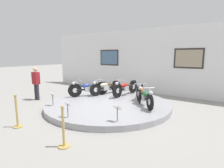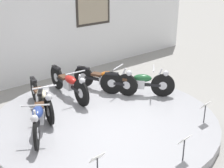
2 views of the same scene
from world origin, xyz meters
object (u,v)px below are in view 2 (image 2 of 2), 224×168
motorcycle_green (139,82)px  info_placard_front_right (205,108)px  motorcycle_cream (41,97)px  motorcycle_blue (39,115)px  info_placard_front_centre (184,143)px  motorcycle_red (69,83)px  motorcycle_orange (106,79)px  info_placard_front_left (97,161)px

motorcycle_green → info_placard_front_right: motorcycle_green is taller
motorcycle_cream → motorcycle_green: motorcycle_cream is taller
motorcycle_blue → motorcycle_cream: size_ratio=0.89×
motorcycle_green → info_placard_front_centre: 2.98m
info_placard_front_centre → motorcycle_red: bearing=90.1°
motorcycle_cream → info_placard_front_centre: 3.51m
motorcycle_orange → info_placard_front_left: motorcycle_orange is taller
motorcycle_red → motorcycle_green: (1.47, -1.08, -0.02)m
motorcycle_green → info_placard_front_left: size_ratio=2.93×
info_placard_front_left → motorcycle_cream: bearing=79.4°
motorcycle_orange → motorcycle_blue: bearing=-162.4°
motorcycle_red → info_placard_front_left: (-1.49, -3.11, -0.03)m
motorcycle_blue → info_placard_front_right: (2.96, -2.02, -0.02)m
motorcycle_red → motorcycle_green: bearing=-36.4°
motorcycle_red → info_placard_front_left: size_ratio=3.95×
motorcycle_orange → motorcycle_cream: bearing=-180.0°
motorcycle_blue → info_placard_front_centre: size_ratio=3.36×
motorcycle_red → motorcycle_green: 1.83m
motorcycle_cream → info_placard_front_centre: motorcycle_cream is taller
motorcycle_cream → info_placard_front_right: motorcycle_cream is taller
motorcycle_green → motorcycle_orange: bearing=122.3°
motorcycle_cream → info_placard_front_centre: size_ratio=3.78×
motorcycle_cream → motorcycle_orange: motorcycle_cream is taller
motorcycle_orange → motorcycle_green: bearing=-57.7°
motorcycle_orange → info_placard_front_right: size_ratio=3.60×
motorcycle_blue → motorcycle_red: size_ratio=0.85×
motorcycle_blue → info_placard_front_left: bearing=-91.1°
info_placard_front_left → info_placard_front_right: (2.99, 0.00, 0.00)m
motorcycle_orange → info_placard_front_centre: size_ratio=3.60×
motorcycle_green → info_placard_front_left: 3.59m
motorcycle_blue → info_placard_front_right: size_ratio=3.36×
motorcycle_blue → info_placard_front_right: bearing=-34.3°
motorcycle_orange → info_placard_front_right: motorcycle_orange is taller
motorcycle_blue → motorcycle_green: 2.93m
motorcycle_orange → info_placard_front_right: bearing=-79.5°
info_placard_front_centre → info_placard_front_right: same height
motorcycle_red → motorcycle_green: motorcycle_red is taller
motorcycle_orange → info_placard_front_left: bearing=-131.6°
motorcycle_cream → motorcycle_red: bearing=17.9°
info_placard_front_left → motorcycle_green: bearing=34.3°
motorcycle_cream → motorcycle_green: (2.44, -0.77, -0.00)m
info_placard_front_centre → info_placard_front_right: 1.60m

